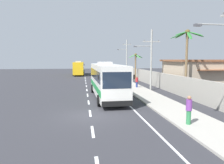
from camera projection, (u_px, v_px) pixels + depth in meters
ground_plane at (90, 116)px, 15.37m from camera, size 160.00×160.00×0.00m
sidewalk_kerb at (142, 92)px, 26.15m from camera, size 3.20×90.00×0.14m
lane_markings at (103, 88)px, 29.84m from camera, size 3.79×71.00×0.01m
boundary_wall at (159, 80)px, 30.50m from camera, size 0.24×60.00×2.28m
coach_bus_foreground at (107, 79)px, 22.69m from camera, size 3.23×12.33×3.90m
coach_bus_far_lane at (79, 68)px, 55.52m from camera, size 3.08×11.69×3.73m
motorcycle_beside_bus at (115, 82)px, 32.11m from camera, size 0.56×1.96×1.67m
pedestrian_near_kerb at (137, 82)px, 30.08m from camera, size 0.36×0.36×1.59m
pedestrian_midwalk at (189, 109)px, 12.85m from camera, size 0.36×0.36×1.80m
utility_pole_mid at (151, 58)px, 27.59m from camera, size 3.61×0.24×8.08m
utility_pole_far at (126, 59)px, 42.29m from camera, size 2.90×0.24×8.14m
palm_nearest at (187, 46)px, 22.81m from camera, size 3.67×3.54×7.44m
palm_second at (136, 61)px, 40.64m from camera, size 3.17×3.15×5.37m
roadside_building at (211, 75)px, 28.13m from camera, size 12.11×7.49×4.15m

